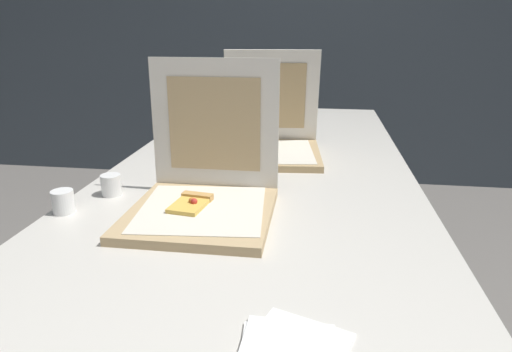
{
  "coord_description": "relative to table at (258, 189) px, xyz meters",
  "views": [
    {
      "loc": [
        0.17,
        -0.62,
        1.19
      ],
      "look_at": [
        0.02,
        0.47,
        0.81
      ],
      "focal_mm": 30.81,
      "sensor_mm": 36.0,
      "label": 1
    }
  ],
  "objects": [
    {
      "name": "pizza_box_middle",
      "position": [
        0.02,
        0.23,
        0.1
      ],
      "size": [
        0.37,
        0.37,
        0.36
      ],
      "rotation": [
        0.0,
        0.0,
        0.09
      ],
      "color": "tan",
      "rests_on": "table"
    },
    {
      "name": "cup_white_near_center",
      "position": [
        -0.37,
        -0.21,
        0.07
      ],
      "size": [
        0.05,
        0.05,
        0.06
      ],
      "primitive_type": "cylinder",
      "color": "white",
      "rests_on": "table"
    },
    {
      "name": "table",
      "position": [
        0.0,
        0.0,
        0.0
      ],
      "size": [
        0.95,
        2.33,
        0.75
      ],
      "color": "beige",
      "rests_on": "ground"
    },
    {
      "name": "pizza_box_front",
      "position": [
        -0.09,
        -0.29,
        0.1
      ],
      "size": [
        0.34,
        0.35,
        0.36
      ],
      "rotation": [
        0.0,
        0.0,
        0.0
      ],
      "color": "tan",
      "rests_on": "table"
    },
    {
      "name": "cup_white_mid",
      "position": [
        -0.29,
        0.06,
        0.07
      ],
      "size": [
        0.05,
        0.05,
        0.06
      ],
      "primitive_type": "cylinder",
      "color": "white",
      "rests_on": "table"
    },
    {
      "name": "cup_white_near_left",
      "position": [
        -0.44,
        -0.34,
        0.07
      ],
      "size": [
        0.05,
        0.05,
        0.06
      ],
      "primitive_type": "cylinder",
      "color": "white",
      "rests_on": "table"
    },
    {
      "name": "napkin_pile",
      "position": [
        0.15,
        -0.76,
        0.05
      ],
      "size": [
        0.18,
        0.18,
        0.01
      ],
      "color": "white",
      "rests_on": "table"
    },
    {
      "name": "wall_back",
      "position": [
        0.0,
        2.16,
        0.6
      ],
      "size": [
        10.0,
        0.1,
        2.6
      ],
      "primitive_type": "cube",
      "color": "#4C5660",
      "rests_on": "ground"
    }
  ]
}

